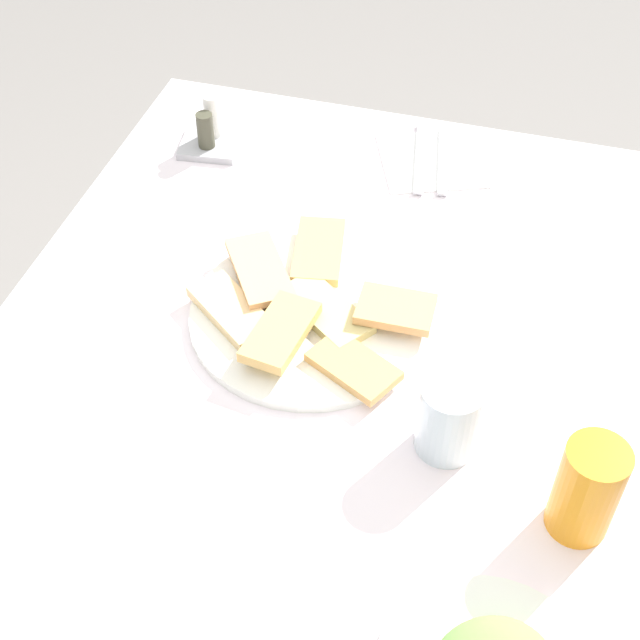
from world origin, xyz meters
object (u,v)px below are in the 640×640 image
Objects in this scene: condiment_caddy at (210,133)px; soda_can at (587,490)px; paper_napkin at (432,161)px; fork at (420,157)px; drinking_glass at (449,417)px; spoon at (443,161)px; dining_table at (326,395)px; pide_platter at (308,311)px.

soda_can is at bearing 48.77° from condiment_caddy.
paper_napkin is 0.83× the size of fork.
drinking_glass is (-0.06, -0.15, -0.01)m from soda_can.
paper_napkin is at bearing 99.09° from condiment_caddy.
drinking_glass is 0.58× the size of spoon.
dining_table is 0.39m from soda_can.
dining_table is 0.43m from fork.
drinking_glass is at bearing 4.74° from fork.
soda_can is 1.25× the size of drinking_glass.
drinking_glass is 0.64× the size of paper_napkin.
drinking_glass is (0.10, 0.17, 0.14)m from dining_table.
drinking_glass is 0.54m from spoon.
paper_napkin is at bearing 173.19° from dining_table.
drinking_glass is (0.15, 0.21, 0.04)m from pide_platter.
fork is 0.04m from spoon.
dining_table is at bearing -14.08° from fork.
spoon is at bearing 90.00° from paper_napkin.
pide_platter is 0.39m from spoon.
paper_napkin is 0.02m from fork.
dining_table is 11.02× the size of drinking_glass.
fork is at bearing -165.57° from drinking_glass.
pide_platter is 3.31× the size of condiment_caddy.
soda_can reaches higher than dining_table.
drinking_glass reaches higher than condiment_caddy.
dining_table is 6.34× the size of spoon.
soda_can is at bearing 24.49° from paper_napkin.
drinking_glass is at bearing 44.22° from condiment_caddy.
fork reaches higher than dining_table.
dining_table is 0.44m from paper_napkin.
soda_can is 0.72× the size of spoon.
fork is (-0.59, -0.29, -0.06)m from soda_can.
pide_platter reaches higher than fork.
soda_can is 0.81m from condiment_caddy.
condiment_caddy reaches higher than paper_napkin.
pide_platter is at bearing -120.74° from soda_can.
fork is at bearing 169.52° from pide_platter.
condiment_caddy reaches higher than fork.
spoon reaches higher than paper_napkin.
condiment_caddy is (-0.32, -0.25, 0.01)m from pide_platter.
dining_table is at bearing 40.07° from pide_platter.
dining_table is at bearing -6.81° from paper_napkin.
drinking_glass reaches higher than fork.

